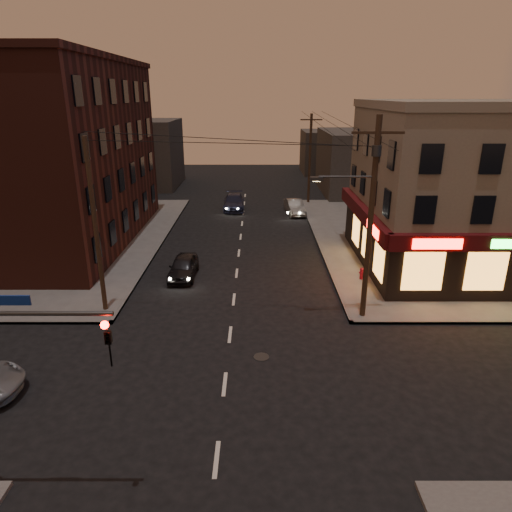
{
  "coord_description": "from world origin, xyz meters",
  "views": [
    {
      "loc": [
        1.27,
        -15.52,
        11.02
      ],
      "look_at": [
        1.26,
        6.38,
        3.2
      ],
      "focal_mm": 32.0,
      "sensor_mm": 36.0,
      "label": 1
    }
  ],
  "objects_px": {
    "sedan_far": "(234,202)",
    "fire_hydrant": "(362,273)",
    "sedan_mid": "(295,207)",
    "sedan_near": "(183,267)"
  },
  "relations": [
    {
      "from": "sedan_far",
      "to": "fire_hydrant",
      "type": "bearing_deg",
      "value": -66.53
    },
    {
      "from": "fire_hydrant",
      "to": "sedan_far",
      "type": "bearing_deg",
      "value": 115.05
    },
    {
      "from": "sedan_mid",
      "to": "sedan_far",
      "type": "xyz_separation_m",
      "value": [
        -5.97,
        1.95,
        0.03
      ]
    },
    {
      "from": "sedan_far",
      "to": "sedan_near",
      "type": "bearing_deg",
      "value": -99.08
    },
    {
      "from": "sedan_near",
      "to": "sedan_far",
      "type": "xyz_separation_m",
      "value": [
        2.37,
        18.03,
        0.05
      ]
    },
    {
      "from": "sedan_mid",
      "to": "fire_hydrant",
      "type": "bearing_deg",
      "value": -87.58
    },
    {
      "from": "sedan_near",
      "to": "sedan_far",
      "type": "relative_size",
      "value": 0.8
    },
    {
      "from": "sedan_near",
      "to": "fire_hydrant",
      "type": "relative_size",
      "value": 5.41
    },
    {
      "from": "fire_hydrant",
      "to": "sedan_near",
      "type": "bearing_deg",
      "value": 176.22
    },
    {
      "from": "sedan_near",
      "to": "sedan_mid",
      "type": "relative_size",
      "value": 0.95
    }
  ]
}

